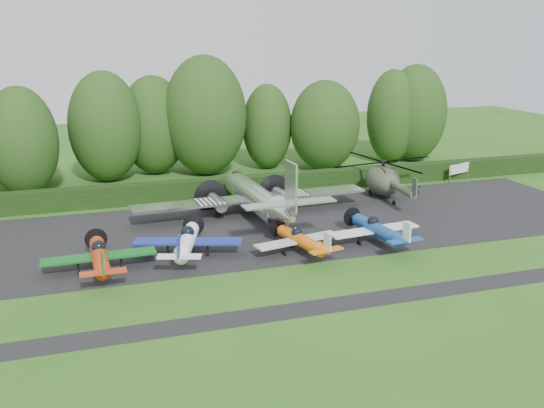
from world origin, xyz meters
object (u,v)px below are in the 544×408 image
object	(u,v)px
transport_plane	(257,198)
light_plane_white	(187,241)
helicopter	(383,178)
light_plane_red	(100,256)
sign_board	(459,169)
light_plane_orange	(301,240)
light_plane_blue	(377,229)

from	to	relation	value
transport_plane	light_plane_white	xyz separation A→B (m)	(-7.70, -7.74, -0.67)
helicopter	light_plane_white	bearing A→B (deg)	-158.90
transport_plane	light_plane_red	xyz separation A→B (m)	(-13.98, -8.90, -0.71)
sign_board	transport_plane	bearing A→B (deg)	-145.16
transport_plane	sign_board	bearing A→B (deg)	17.98
light_plane_orange	light_plane_blue	size ratio (longest dim) A/B	0.91
light_plane_red	light_plane_blue	bearing A→B (deg)	0.05
helicopter	sign_board	world-z (taller)	helicopter
light_plane_white	helicopter	world-z (taller)	helicopter
light_plane_blue	helicopter	distance (m)	14.53
light_plane_red	sign_board	world-z (taller)	light_plane_red
transport_plane	helicopter	size ratio (longest dim) A/B	1.61
light_plane_orange	sign_board	distance (m)	30.23
light_plane_orange	light_plane_blue	distance (m)	6.50
light_plane_white	helicopter	xyz separation A→B (m)	(21.94, 11.03, 0.73)
light_plane_orange	helicopter	bearing A→B (deg)	55.49
helicopter	sign_board	distance (m)	12.25
transport_plane	helicopter	world-z (taller)	transport_plane
light_plane_white	sign_board	distance (m)	36.69
light_plane_blue	sign_board	xyz separation A→B (m)	(18.73, 16.44, 0.09)
light_plane_orange	helicopter	xyz separation A→B (m)	(13.61, 12.85, 0.90)
transport_plane	light_plane_orange	world-z (taller)	transport_plane
light_plane_red	helicopter	xyz separation A→B (m)	(28.22, 12.18, 0.76)
transport_plane	light_plane_white	world-z (taller)	transport_plane
light_plane_orange	helicopter	size ratio (longest dim) A/B	0.54
light_plane_orange	light_plane_red	bearing A→B (deg)	-170.47
light_plane_red	helicopter	world-z (taller)	helicopter
light_plane_red	light_plane_orange	distance (m)	14.62
light_plane_blue	sign_board	size ratio (longest dim) A/B	2.32
light_plane_white	light_plane_orange	world-z (taller)	light_plane_white
light_plane_blue	light_plane_white	bearing A→B (deg)	179.66
transport_plane	sign_board	size ratio (longest dim) A/B	6.30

